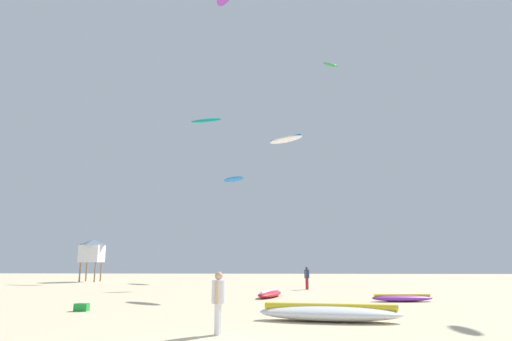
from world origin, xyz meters
TOP-DOWN VIEW (x-y plane):
  - person_foreground at (-0.34, 3.16)m, footprint 0.40×0.59m
  - person_midground at (3.67, 22.92)m, footprint 0.37×0.50m
  - kite_grounded_near at (1.01, 16.11)m, footprint 1.87×3.53m
  - kite_grounded_mid at (3.26, 6.10)m, footprint 5.21×2.15m
  - kite_grounded_far at (7.94, 13.72)m, footprint 3.29×1.20m
  - lifeguard_tower at (-17.12, 33.80)m, footprint 2.30×2.30m
  - cooler_box at (-6.88, 8.82)m, footprint 0.56×0.36m
  - kite_aloft_0 at (2.14, 18.92)m, footprint 2.62×2.33m
  - kite_aloft_1 at (-6.75, 39.57)m, footprint 4.11×1.97m
  - kite_aloft_2 at (7.64, 34.80)m, footprint 2.01×1.53m
  - kite_aloft_3 at (-3.08, 36.23)m, footprint 2.98×2.89m

SIDE VIEW (x-z plane):
  - cooler_box at x=-6.88m, z-range 0.00..0.32m
  - kite_grounded_far at x=7.94m, z-range -0.01..0.38m
  - kite_grounded_near at x=1.01m, z-range -0.01..0.40m
  - kite_grounded_mid at x=3.26m, z-range -0.01..0.60m
  - person_midground at x=3.67m, z-range 0.14..1.78m
  - person_foreground at x=-0.34m, z-range 0.15..1.93m
  - lifeguard_tower at x=-17.12m, z-range 0.98..5.13m
  - kite_aloft_0 at x=2.14m, z-range 10.09..10.45m
  - kite_aloft_3 at x=-3.08m, z-range 10.42..11.00m
  - kite_aloft_1 at x=-6.75m, z-range 18.08..19.05m
  - kite_aloft_2 at x=7.64m, z-range 23.11..23.36m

